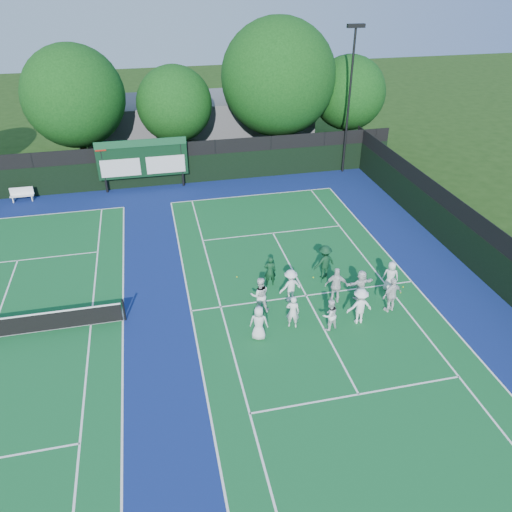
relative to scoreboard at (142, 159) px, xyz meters
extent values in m
plane|color=#1A380F|center=(7.01, -15.59, -2.19)|extent=(120.00, 120.00, 0.00)
cube|color=navy|center=(1.01, -14.59, -2.19)|extent=(34.00, 32.00, 0.01)
cube|color=#125928|center=(7.01, -14.59, -2.18)|extent=(10.97, 23.77, 0.00)
cube|color=white|center=(7.01, -2.70, -2.18)|extent=(10.97, 0.08, 0.00)
cube|color=white|center=(1.53, -14.59, -2.18)|extent=(0.08, 23.77, 0.00)
cube|color=white|center=(12.50, -14.59, -2.18)|extent=(0.08, 23.77, 0.00)
cube|color=white|center=(2.90, -14.59, -2.18)|extent=(0.08, 23.77, 0.00)
cube|color=white|center=(11.13, -14.59, -2.18)|extent=(0.08, 23.77, 0.00)
cube|color=white|center=(7.01, -20.99, -2.18)|extent=(8.23, 0.08, 0.00)
cube|color=white|center=(7.01, -8.19, -2.18)|extent=(8.23, 0.08, 0.00)
cube|color=white|center=(7.01, -14.59, -2.18)|extent=(0.08, 12.80, 0.00)
cube|color=white|center=(-6.99, -2.70, -2.18)|extent=(10.97, 0.08, 0.00)
cube|color=white|center=(-1.50, -14.59, -2.18)|extent=(0.08, 23.77, 0.00)
cube|color=white|center=(-2.87, -14.59, -2.18)|extent=(0.08, 23.77, 0.00)
cube|color=white|center=(-6.99, -8.19, -2.18)|extent=(8.23, 0.08, 0.00)
cube|color=black|center=(1.01, 0.41, -1.19)|extent=(34.00, 0.08, 2.00)
cube|color=black|center=(1.01, 0.41, 0.31)|extent=(34.00, 0.05, 1.00)
cube|color=black|center=(16.01, -14.59, -1.19)|extent=(0.08, 32.00, 2.00)
cube|color=black|center=(16.01, -14.59, 0.31)|extent=(0.05, 32.00, 1.00)
cylinder|color=black|center=(-2.59, 0.01, -0.44)|extent=(0.16, 0.16, 3.50)
cylinder|color=black|center=(2.61, 0.01, -0.44)|extent=(0.16, 0.16, 3.50)
cube|color=black|center=(0.01, 0.01, 0.01)|extent=(6.00, 0.15, 2.60)
cube|color=#154A29|center=(0.01, -0.09, 1.11)|extent=(6.00, 0.05, 0.50)
cube|color=silver|center=(-1.49, -0.09, -0.49)|extent=(2.60, 0.04, 1.20)
cube|color=silver|center=(1.51, -0.09, -0.49)|extent=(2.60, 0.04, 1.20)
cube|color=#9C190D|center=(-2.59, -0.09, 1.01)|extent=(0.70, 0.04, 0.50)
cube|color=#5D5D62|center=(5.01, 8.41, -0.19)|extent=(18.00, 6.00, 4.00)
cylinder|color=black|center=(14.51, 0.11, 2.81)|extent=(0.16, 0.16, 10.00)
cube|color=black|center=(14.51, 0.11, 7.81)|extent=(1.20, 0.30, 0.25)
cylinder|color=black|center=(-1.39, -14.59, -1.64)|extent=(0.10, 0.10, 1.10)
cube|color=white|center=(-7.96, -0.29, -1.78)|extent=(1.47, 0.40, 0.06)
cube|color=white|center=(-7.96, -0.14, -1.51)|extent=(1.47, 0.07, 0.49)
cube|color=white|center=(-8.54, -0.29, -2.00)|extent=(0.06, 0.34, 0.39)
cube|color=white|center=(-7.37, -0.29, -2.00)|extent=(0.06, 0.34, 0.39)
cylinder|color=black|center=(-4.12, 3.91, -0.69)|extent=(0.44, 0.44, 3.00)
sphere|color=#0C390F|center=(-4.12, 3.91, 3.41)|extent=(6.94, 6.94, 6.94)
sphere|color=#0C390F|center=(-3.52, 4.21, 2.72)|extent=(4.86, 4.86, 4.86)
cylinder|color=black|center=(2.68, 3.91, -0.85)|extent=(0.44, 0.44, 2.68)
sphere|color=#0C390F|center=(2.68, 3.91, 2.53)|extent=(5.43, 5.43, 5.43)
sphere|color=#0C390F|center=(3.28, 4.21, 1.99)|extent=(3.80, 3.80, 3.80)
cylinder|color=black|center=(10.39, 3.91, -0.67)|extent=(0.44, 0.44, 3.04)
sphere|color=#0C390F|center=(10.39, 3.91, 4.02)|extent=(8.45, 8.45, 8.45)
sphere|color=#0C390F|center=(10.99, 4.21, 3.17)|extent=(5.92, 5.92, 5.92)
cylinder|color=black|center=(16.05, 3.91, -0.83)|extent=(0.44, 0.44, 2.73)
sphere|color=#0C390F|center=(16.05, 3.91, 2.64)|extent=(5.62, 5.62, 5.62)
sphere|color=#0C390F|center=(16.65, 4.21, 2.08)|extent=(3.93, 3.93, 3.93)
sphere|color=#BED018|center=(11.84, -14.97, -2.16)|extent=(0.07, 0.07, 0.07)
sphere|color=#BED018|center=(4.08, -12.31, -2.16)|extent=(0.07, 0.07, 0.07)
sphere|color=#BED018|center=(7.83, -13.20, -2.16)|extent=(0.07, 0.07, 0.07)
sphere|color=#BED018|center=(11.50, -15.38, -2.16)|extent=(0.07, 0.07, 0.07)
imported|color=silver|center=(4.13, -17.06, -1.39)|extent=(0.90, 0.73, 1.60)
imported|color=silver|center=(5.72, -16.64, -1.40)|extent=(0.67, 0.55, 1.59)
imported|color=white|center=(7.22, -17.13, -1.44)|extent=(0.87, 0.77, 1.51)
imported|color=white|center=(8.64, -16.98, -1.32)|extent=(1.12, 0.65, 1.74)
imported|color=silver|center=(10.37, -16.51, -1.32)|extent=(1.10, 0.69, 1.75)
imported|color=silver|center=(4.59, -15.24, -1.30)|extent=(0.91, 0.74, 1.77)
imported|color=white|center=(6.15, -14.78, -1.35)|extent=(1.20, 0.86, 1.67)
imported|color=silver|center=(8.18, -15.31, -1.28)|extent=(1.14, 0.71, 1.81)
imported|color=white|center=(9.40, -15.33, -1.42)|extent=(1.46, 0.62, 1.53)
imported|color=silver|center=(11.08, -14.94, -1.42)|extent=(0.89, 0.75, 1.54)
imported|color=#0F371C|center=(5.55, -13.30, -1.40)|extent=(0.61, 0.43, 1.59)
imported|color=#0E361D|center=(8.34, -13.23, -1.29)|extent=(1.30, 0.96, 1.79)
camera|label=1|loc=(0.44, -32.94, 11.69)|focal=35.00mm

